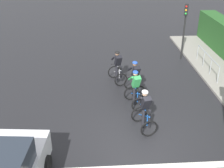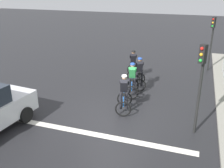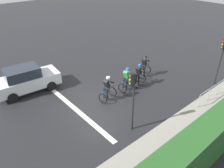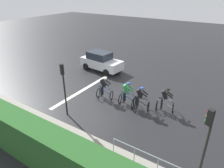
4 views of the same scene
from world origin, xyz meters
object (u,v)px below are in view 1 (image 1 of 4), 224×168
(cyclist_lead, at_px, (118,68))
(traffic_light_far_junction, at_px, (185,23))
(cyclist_second, at_px, (135,79))
(pedestrian_railing_kerbside, at_px, (208,59))
(cyclist_mid, at_px, (136,90))
(cyclist_fourth, at_px, (145,112))

(cyclist_lead, relative_size, traffic_light_far_junction, 0.50)
(cyclist_second, height_order, pedestrian_railing_kerbside, cyclist_second)
(cyclist_mid, bearing_deg, cyclist_fourth, -86.41)
(cyclist_second, bearing_deg, cyclist_mid, -96.80)
(pedestrian_railing_kerbside, bearing_deg, cyclist_second, -151.58)
(cyclist_lead, xyz_separation_m, cyclist_second, (0.70, -1.37, 0.00))
(cyclist_lead, distance_m, cyclist_second, 1.54)
(cyclist_lead, height_order, cyclist_mid, same)
(cyclist_second, relative_size, traffic_light_far_junction, 0.50)
(traffic_light_far_junction, relative_size, pedestrian_railing_kerbside, 1.01)
(cyclist_second, distance_m, pedestrian_railing_kerbside, 4.89)
(cyclist_mid, relative_size, cyclist_fourth, 1.00)
(cyclist_second, distance_m, traffic_light_far_junction, 5.70)
(cyclist_second, distance_m, cyclist_mid, 1.05)
(cyclist_second, distance_m, cyclist_fourth, 2.82)
(traffic_light_far_junction, bearing_deg, cyclist_lead, -144.64)
(cyclist_lead, relative_size, pedestrian_railing_kerbside, 0.50)
(cyclist_mid, xyz_separation_m, pedestrian_railing_kerbside, (4.42, 3.37, -0.02))
(cyclist_fourth, relative_size, pedestrian_railing_kerbside, 0.50)
(cyclist_fourth, bearing_deg, cyclist_mid, 93.59)
(cyclist_lead, distance_m, cyclist_mid, 2.48)
(cyclist_lead, distance_m, cyclist_fourth, 4.25)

